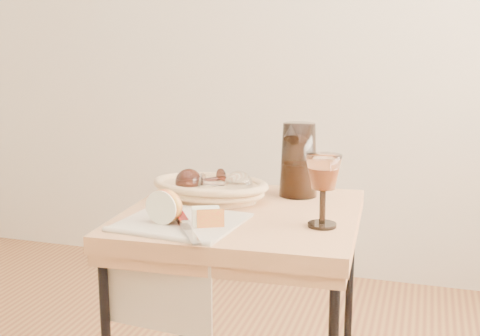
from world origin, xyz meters
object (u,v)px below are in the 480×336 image
(tea_towel, at_px, (182,222))
(wine_goblet, at_px, (323,191))
(pitcher, at_px, (299,160))
(goblet_lying_b, at_px, (223,184))
(bread_basket, at_px, (210,190))
(goblet_lying_a, at_px, (203,180))
(apple_half, at_px, (166,206))
(table_knife, at_px, (186,225))

(tea_towel, bearing_deg, wine_goblet, 17.42)
(pitcher, bearing_deg, goblet_lying_b, -158.02)
(tea_towel, distance_m, bread_basket, 0.24)
(tea_towel, height_order, pitcher, pitcher)
(tea_towel, xyz_separation_m, goblet_lying_a, (-0.04, 0.25, 0.05))
(bread_basket, height_order, wine_goblet, wine_goblet)
(goblet_lying_b, bearing_deg, wine_goblet, -28.98)
(bread_basket, height_order, apple_half, apple_half)
(goblet_lying_a, xyz_separation_m, wine_goblet, (0.37, -0.17, 0.04))
(pitcher, relative_size, table_knife, 1.08)
(table_knife, bearing_deg, pitcher, 123.51)
(tea_towel, xyz_separation_m, bread_basket, (-0.01, 0.23, 0.02))
(goblet_lying_b, distance_m, pitcher, 0.24)
(bread_basket, xyz_separation_m, apple_half, (-0.02, -0.26, 0.02))
(wine_goblet, xyz_separation_m, apple_half, (-0.37, -0.09, -0.04))
(goblet_lying_b, relative_size, pitcher, 0.51)
(goblet_lying_b, bearing_deg, bread_basket, 154.54)
(pitcher, height_order, table_knife, pitcher)
(goblet_lying_b, bearing_deg, goblet_lying_a, 152.72)
(bread_basket, xyz_separation_m, wine_goblet, (0.35, -0.16, 0.06))
(tea_towel, distance_m, wine_goblet, 0.36)
(tea_towel, height_order, bread_basket, bread_basket)
(apple_half, bearing_deg, pitcher, 63.86)
(wine_goblet, distance_m, table_knife, 0.34)
(pitcher, distance_m, wine_goblet, 0.30)
(bread_basket, bearing_deg, wine_goblet, -20.95)
(apple_half, relative_size, table_knife, 0.39)
(goblet_lying_a, relative_size, goblet_lying_b, 0.98)
(tea_towel, xyz_separation_m, pitcher, (0.22, 0.35, 0.10))
(tea_towel, bearing_deg, bread_basket, 97.65)
(tea_towel, relative_size, table_knife, 1.22)
(bread_basket, bearing_deg, apple_half, -91.28)
(goblet_lying_a, height_order, goblet_lying_b, goblet_lying_b)
(tea_towel, relative_size, apple_half, 3.13)
(bread_basket, height_order, goblet_lying_a, goblet_lying_a)
(goblet_lying_b, distance_m, wine_goblet, 0.34)
(goblet_lying_a, bearing_deg, goblet_lying_b, 108.93)
(tea_towel, relative_size, wine_goblet, 1.57)
(goblet_lying_b, distance_m, apple_half, 0.25)
(goblet_lying_b, height_order, table_knife, goblet_lying_b)
(pitcher, bearing_deg, wine_goblet, -81.28)
(bread_basket, relative_size, table_knife, 1.30)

